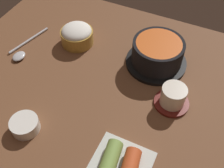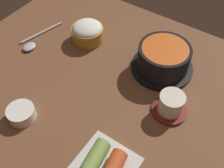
{
  "view_description": "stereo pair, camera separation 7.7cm",
  "coord_description": "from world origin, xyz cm",
  "px_view_note": "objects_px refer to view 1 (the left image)",
  "views": [
    {
      "loc": [
        23.07,
        -46.58,
        63.65
      ],
      "look_at": [
        2.0,
        -2.0,
        5.0
      ],
      "focal_mm": 43.87,
      "sensor_mm": 36.0,
      "label": 1
    },
    {
      "loc": [
        29.71,
        -42.79,
        63.65
      ],
      "look_at": [
        2.0,
        -2.0,
        5.0
      ],
      "focal_mm": 43.87,
      "sensor_mm": 36.0,
      "label": 2
    }
  ],
  "objects_px": {
    "spoon": "(22,51)",
    "rice_bowl": "(77,35)",
    "stone_pot": "(157,54)",
    "tea_cup_with_saucer": "(173,97)",
    "side_bowl_near": "(25,125)",
    "kimchi_plate": "(120,165)"
  },
  "relations": [
    {
      "from": "kimchi_plate",
      "to": "spoon",
      "type": "distance_m",
      "value": 0.5
    },
    {
      "from": "spoon",
      "to": "rice_bowl",
      "type": "bearing_deg",
      "value": 40.36
    },
    {
      "from": "tea_cup_with_saucer",
      "to": "side_bowl_near",
      "type": "bearing_deg",
      "value": -143.08
    },
    {
      "from": "stone_pot",
      "to": "tea_cup_with_saucer",
      "type": "xyz_separation_m",
      "value": [
        0.09,
        -0.13,
        -0.01
      ]
    },
    {
      "from": "stone_pot",
      "to": "side_bowl_near",
      "type": "distance_m",
      "value": 0.43
    },
    {
      "from": "stone_pot",
      "to": "tea_cup_with_saucer",
      "type": "distance_m",
      "value": 0.16
    },
    {
      "from": "kimchi_plate",
      "to": "side_bowl_near",
      "type": "height_order",
      "value": "kimchi_plate"
    },
    {
      "from": "rice_bowl",
      "to": "spoon",
      "type": "bearing_deg",
      "value": -139.64
    },
    {
      "from": "rice_bowl",
      "to": "side_bowl_near",
      "type": "relative_size",
      "value": 1.46
    },
    {
      "from": "stone_pot",
      "to": "side_bowl_near",
      "type": "relative_size",
      "value": 2.57
    },
    {
      "from": "tea_cup_with_saucer",
      "to": "kimchi_plate",
      "type": "relative_size",
      "value": 0.71
    },
    {
      "from": "tea_cup_with_saucer",
      "to": "kimchi_plate",
      "type": "distance_m",
      "value": 0.24
    },
    {
      "from": "side_bowl_near",
      "to": "spoon",
      "type": "bearing_deg",
      "value": 128.95
    },
    {
      "from": "tea_cup_with_saucer",
      "to": "side_bowl_near",
      "type": "relative_size",
      "value": 1.32
    },
    {
      "from": "side_bowl_near",
      "to": "spoon",
      "type": "distance_m",
      "value": 0.3
    },
    {
      "from": "rice_bowl",
      "to": "spoon",
      "type": "distance_m",
      "value": 0.18
    },
    {
      "from": "stone_pot",
      "to": "rice_bowl",
      "type": "distance_m",
      "value": 0.27
    },
    {
      "from": "stone_pot",
      "to": "tea_cup_with_saucer",
      "type": "bearing_deg",
      "value": -55.03
    },
    {
      "from": "kimchi_plate",
      "to": "tea_cup_with_saucer",
      "type": "bearing_deg",
      "value": 77.13
    },
    {
      "from": "rice_bowl",
      "to": "kimchi_plate",
      "type": "xyz_separation_m",
      "value": [
        0.31,
        -0.34,
        -0.01
      ]
    },
    {
      "from": "stone_pot",
      "to": "rice_bowl",
      "type": "height_order",
      "value": "stone_pot"
    },
    {
      "from": "rice_bowl",
      "to": "spoon",
      "type": "xyz_separation_m",
      "value": [
        -0.14,
        -0.12,
        -0.03
      ]
    }
  ]
}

